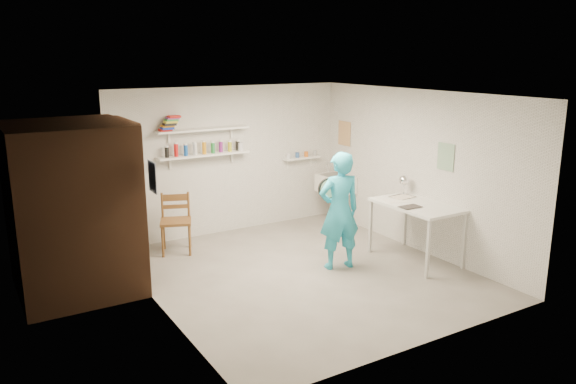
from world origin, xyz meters
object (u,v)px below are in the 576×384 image
belfast_sink (336,184)px  wall_clock (328,189)px  work_table (415,232)px  desk_lamp (404,180)px  wooden_chair (176,221)px  man (339,211)px

belfast_sink → wall_clock: 2.03m
work_table → desk_lamp: desk_lamp is taller
belfast_sink → desk_lamp: 1.64m
wooden_chair → wall_clock: bearing=-20.8°
man → work_table: man is taller
man → work_table: size_ratio=1.29×
man → wooden_chair: (-1.71, 1.74, -0.34)m
work_table → desk_lamp: size_ratio=8.00×
wooden_chair → work_table: size_ratio=0.76×
work_table → desk_lamp: 0.84m
wooden_chair → work_table: (2.81, -2.08, -0.06)m
wall_clock → belfast_sink: bearing=61.4°
man → wall_clock: size_ratio=5.56×
belfast_sink → wall_clock: wall_clock is taller
man → wall_clock: (-0.04, 0.22, 0.27)m
desk_lamp → belfast_sink: bearing=93.5°
wall_clock → work_table: wall_clock is taller
belfast_sink → man: (-1.21, -1.76, 0.12)m
belfast_sink → desk_lamp: desk_lamp is taller
man → work_table: 1.22m
wall_clock → desk_lamp: wall_clock is taller
man → wall_clock: 0.35m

